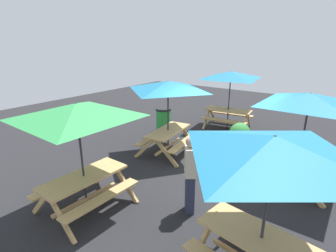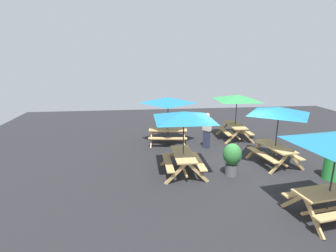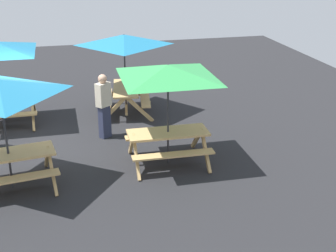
# 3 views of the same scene
# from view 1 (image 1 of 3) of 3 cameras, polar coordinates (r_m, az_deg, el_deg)

# --- Properties ---
(ground_plane) EXTENTS (24.00, 24.00, 0.00)m
(ground_plane) POSITION_cam_1_polar(r_m,az_deg,el_deg) (7.77, 11.70, -8.49)
(ground_plane) COLOR #232326
(ground_plane) RESTS_ON ground
(picnic_table_0) EXTENTS (2.27, 2.27, 2.34)m
(picnic_table_0) POSITION_cam_1_polar(r_m,az_deg,el_deg) (7.87, 0.00, 7.56)
(picnic_table_0) COLOR tan
(picnic_table_0) RESTS_ON ground
(picnic_table_1) EXTENTS (2.83, 2.83, 2.34)m
(picnic_table_1) POSITION_cam_1_polar(r_m,az_deg,el_deg) (5.32, -19.12, 1.43)
(picnic_table_1) COLOR tan
(picnic_table_1) RESTS_ON ground
(picnic_table_2) EXTENTS (2.27, 2.27, 2.34)m
(picnic_table_2) POSITION_cam_1_polar(r_m,az_deg,el_deg) (3.61, 21.74, -6.59)
(picnic_table_2) COLOR tan
(picnic_table_2) RESTS_ON ground
(picnic_table_3) EXTENTS (2.80, 2.80, 2.34)m
(picnic_table_3) POSITION_cam_1_polar(r_m,az_deg,el_deg) (10.71, 13.46, 9.86)
(picnic_table_3) COLOR tan
(picnic_table_3) RESTS_ON ground
(picnic_table_4) EXTENTS (2.83, 2.83, 2.34)m
(picnic_table_4) POSITION_cam_1_polar(r_m,az_deg,el_deg) (6.84, 28.26, 3.81)
(picnic_table_4) COLOR tan
(picnic_table_4) RESTS_ON ground
(trash_bin_green) EXTENTS (0.59, 0.59, 0.98)m
(trash_bin_green) POSITION_cam_1_polar(r_m,az_deg,el_deg) (10.13, -1.03, 1.24)
(trash_bin_green) COLOR green
(trash_bin_green) RESTS_ON ground
(potted_plant_0) EXTENTS (0.65, 0.65, 1.18)m
(potted_plant_0) POSITION_cam_1_polar(r_m,az_deg,el_deg) (7.93, 15.25, -2.84)
(potted_plant_0) COLOR #59595B
(potted_plant_0) RESTS_ON ground
(person_standing) EXTENTS (0.42, 0.39, 1.67)m
(person_standing) POSITION_cam_1_polar(r_m,az_deg,el_deg) (5.36, 4.87, -10.19)
(person_standing) COLOR #2D334C
(person_standing) RESTS_ON ground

